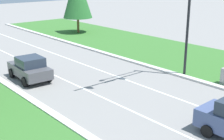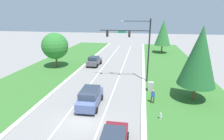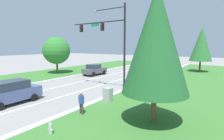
{
  "view_description": "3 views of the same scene",
  "coord_description": "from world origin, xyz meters",
  "px_view_note": "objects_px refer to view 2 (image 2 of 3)",
  "views": [
    {
      "loc": [
        -13.65,
        -3.47,
        7.79
      ],
      "look_at": [
        0.18,
        12.75,
        1.17
      ],
      "focal_mm": 50.0,
      "sensor_mm": 36.0,
      "label": 1
    },
    {
      "loc": [
        5.1,
        -13.7,
        9.45
      ],
      "look_at": [
        0.58,
        12.77,
        0.89
      ],
      "focal_mm": 28.0,
      "sensor_mm": 36.0,
      "label": 2
    },
    {
      "loc": [
        15.04,
        -4.33,
        4.81
      ],
      "look_at": [
        0.95,
        16.1,
        1.41
      ],
      "focal_mm": 28.0,
      "sensor_mm": 36.0,
      "label": 3
    }
  ],
  "objects_px": {
    "graphite_sedan": "(94,61)",
    "conifer_far_right_tree": "(199,56)",
    "traffic_signal_mast": "(136,42)",
    "utility_cabinet": "(151,87)",
    "conifer_near_right_tree": "(163,33)",
    "slate_blue_suv": "(90,97)",
    "oak_near_left_tree": "(55,46)",
    "fire_hydrant": "(160,116)",
    "pedestrian": "(153,96)"
  },
  "relations": [
    {
      "from": "graphite_sedan",
      "to": "conifer_far_right_tree",
      "type": "relative_size",
      "value": 0.51
    },
    {
      "from": "traffic_signal_mast",
      "to": "conifer_far_right_tree",
      "type": "relative_size",
      "value": 1.06
    },
    {
      "from": "graphite_sedan",
      "to": "conifer_far_right_tree",
      "type": "distance_m",
      "value": 19.67
    },
    {
      "from": "utility_cabinet",
      "to": "conifer_near_right_tree",
      "type": "xyz_separation_m",
      "value": [
        3.68,
        24.17,
        4.54
      ]
    },
    {
      "from": "traffic_signal_mast",
      "to": "slate_blue_suv",
      "type": "height_order",
      "value": "traffic_signal_mast"
    },
    {
      "from": "conifer_near_right_tree",
      "to": "oak_near_left_tree",
      "type": "relative_size",
      "value": 1.3
    },
    {
      "from": "conifer_near_right_tree",
      "to": "conifer_far_right_tree",
      "type": "height_order",
      "value": "conifer_far_right_tree"
    },
    {
      "from": "conifer_near_right_tree",
      "to": "conifer_far_right_tree",
      "type": "xyz_separation_m",
      "value": [
        1.05,
        -25.83,
        0.01
      ]
    },
    {
      "from": "graphite_sedan",
      "to": "fire_hydrant",
      "type": "bearing_deg",
      "value": -53.65
    },
    {
      "from": "utility_cabinet",
      "to": "conifer_near_right_tree",
      "type": "relative_size",
      "value": 0.16
    },
    {
      "from": "utility_cabinet",
      "to": "conifer_near_right_tree",
      "type": "bearing_deg",
      "value": 81.33
    },
    {
      "from": "utility_cabinet",
      "to": "pedestrian",
      "type": "xyz_separation_m",
      "value": [
        0.08,
        -3.28,
        0.29
      ]
    },
    {
      "from": "slate_blue_suv",
      "to": "fire_hydrant",
      "type": "height_order",
      "value": "slate_blue_suv"
    },
    {
      "from": "slate_blue_suv",
      "to": "oak_near_left_tree",
      "type": "distance_m",
      "value": 16.58
    },
    {
      "from": "slate_blue_suv",
      "to": "conifer_far_right_tree",
      "type": "relative_size",
      "value": 0.55
    },
    {
      "from": "pedestrian",
      "to": "conifer_far_right_tree",
      "type": "xyz_separation_m",
      "value": [
        4.65,
        1.61,
        4.25
      ]
    },
    {
      "from": "traffic_signal_mast",
      "to": "conifer_near_right_tree",
      "type": "xyz_separation_m",
      "value": [
        5.92,
        20.78,
        -0.69
      ]
    },
    {
      "from": "utility_cabinet",
      "to": "oak_near_left_tree",
      "type": "bearing_deg",
      "value": 154.81
    },
    {
      "from": "traffic_signal_mast",
      "to": "slate_blue_suv",
      "type": "xyz_separation_m",
      "value": [
        -4.32,
        -8.23,
        -4.87
      ]
    },
    {
      "from": "graphite_sedan",
      "to": "pedestrian",
      "type": "xyz_separation_m",
      "value": [
        10.35,
        -13.6,
        0.02
      ]
    },
    {
      "from": "slate_blue_suv",
      "to": "oak_near_left_tree",
      "type": "xyz_separation_m",
      "value": [
        -10.18,
        12.72,
        3.05
      ]
    },
    {
      "from": "traffic_signal_mast",
      "to": "utility_cabinet",
      "type": "xyz_separation_m",
      "value": [
        2.24,
        -3.38,
        -5.22
      ]
    },
    {
      "from": "conifer_near_right_tree",
      "to": "slate_blue_suv",
      "type": "bearing_deg",
      "value": -109.45
    },
    {
      "from": "fire_hydrant",
      "to": "oak_near_left_tree",
      "type": "xyz_separation_m",
      "value": [
        -17.42,
        14.13,
        3.7
      ]
    },
    {
      "from": "traffic_signal_mast",
      "to": "fire_hydrant",
      "type": "relative_size",
      "value": 12.8
    },
    {
      "from": "conifer_far_right_tree",
      "to": "conifer_near_right_tree",
      "type": "bearing_deg",
      "value": 92.32
    },
    {
      "from": "pedestrian",
      "to": "conifer_far_right_tree",
      "type": "distance_m",
      "value": 6.5
    },
    {
      "from": "slate_blue_suv",
      "to": "fire_hydrant",
      "type": "xyz_separation_m",
      "value": [
        7.24,
        -1.41,
        -0.66
      ]
    },
    {
      "from": "pedestrian",
      "to": "oak_near_left_tree",
      "type": "relative_size",
      "value": 0.26
    },
    {
      "from": "utility_cabinet",
      "to": "fire_hydrant",
      "type": "height_order",
      "value": "utility_cabinet"
    },
    {
      "from": "slate_blue_suv",
      "to": "pedestrian",
      "type": "height_order",
      "value": "slate_blue_suv"
    },
    {
      "from": "pedestrian",
      "to": "oak_near_left_tree",
      "type": "xyz_separation_m",
      "value": [
        -16.82,
        11.15,
        3.11
      ]
    },
    {
      "from": "slate_blue_suv",
      "to": "oak_near_left_tree",
      "type": "height_order",
      "value": "oak_near_left_tree"
    },
    {
      "from": "traffic_signal_mast",
      "to": "conifer_far_right_tree",
      "type": "bearing_deg",
      "value": -35.92
    },
    {
      "from": "traffic_signal_mast",
      "to": "slate_blue_suv",
      "type": "bearing_deg",
      "value": -117.7
    },
    {
      "from": "fire_hydrant",
      "to": "conifer_far_right_tree",
      "type": "height_order",
      "value": "conifer_far_right_tree"
    },
    {
      "from": "pedestrian",
      "to": "fire_hydrant",
      "type": "relative_size",
      "value": 2.41
    },
    {
      "from": "traffic_signal_mast",
      "to": "fire_hydrant",
      "type": "xyz_separation_m",
      "value": [
        2.92,
        -9.64,
        -5.52
      ]
    },
    {
      "from": "slate_blue_suv",
      "to": "conifer_far_right_tree",
      "type": "xyz_separation_m",
      "value": [
        11.29,
        3.18,
        4.19
      ]
    },
    {
      "from": "utility_cabinet",
      "to": "conifer_near_right_tree",
      "type": "distance_m",
      "value": 24.87
    },
    {
      "from": "fire_hydrant",
      "to": "slate_blue_suv",
      "type": "bearing_deg",
      "value": 169.0
    },
    {
      "from": "graphite_sedan",
      "to": "slate_blue_suv",
      "type": "xyz_separation_m",
      "value": [
        3.7,
        -15.17,
        0.09
      ]
    },
    {
      "from": "utility_cabinet",
      "to": "fire_hydrant",
      "type": "xyz_separation_m",
      "value": [
        0.68,
        -6.26,
        -0.3
      ]
    },
    {
      "from": "conifer_far_right_tree",
      "to": "graphite_sedan",
      "type": "bearing_deg",
      "value": 141.35
    },
    {
      "from": "graphite_sedan",
      "to": "conifer_near_right_tree",
      "type": "relative_size",
      "value": 0.51
    },
    {
      "from": "conifer_near_right_tree",
      "to": "oak_near_left_tree",
      "type": "height_order",
      "value": "conifer_near_right_tree"
    },
    {
      "from": "slate_blue_suv",
      "to": "pedestrian",
      "type": "relative_size",
      "value": 2.75
    },
    {
      "from": "oak_near_left_tree",
      "to": "traffic_signal_mast",
      "type": "bearing_deg",
      "value": -17.21
    },
    {
      "from": "fire_hydrant",
      "to": "traffic_signal_mast",
      "type": "bearing_deg",
      "value": 106.83
    },
    {
      "from": "traffic_signal_mast",
      "to": "graphite_sedan",
      "type": "xyz_separation_m",
      "value": [
        -8.02,
        6.94,
        -4.95
      ]
    }
  ]
}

